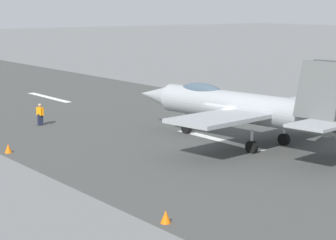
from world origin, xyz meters
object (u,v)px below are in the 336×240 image
Objects in this scene: marker_cone_near at (166,217)px; fighter_jet at (245,107)px; marker_cone_mid at (8,149)px; crew_person at (40,115)px.

fighter_jet is at bearing -54.08° from marker_cone_near.
fighter_jet reaches higher than marker_cone_mid.
crew_person is (13.62, 7.38, -1.60)m from fighter_jet.
fighter_jet is 32.85× the size of marker_cone_mid.
fighter_jet reaches higher than crew_person.
crew_person is at bearing 28.45° from fighter_jet.
marker_cone_mid is (15.76, 0.00, 0.00)m from marker_cone_near.
marker_cone_near is at bearing 125.92° from fighter_jet.
fighter_jet is 14.53m from marker_cone_mid.
fighter_jet reaches higher than marker_cone_near.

